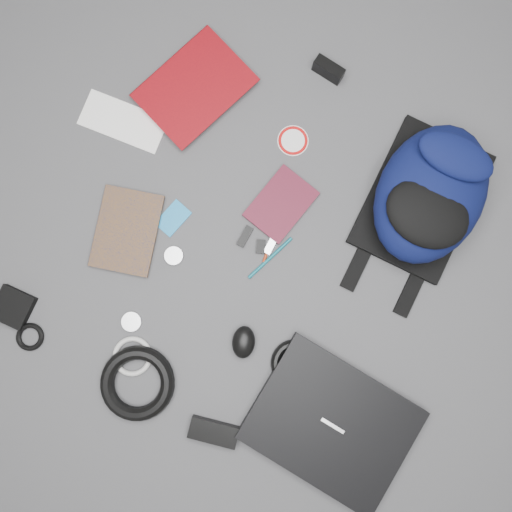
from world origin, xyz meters
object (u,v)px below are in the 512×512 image
at_px(comic_book, 97,225).
at_px(pouch, 13,307).
at_px(dvd_case, 281,204).
at_px(backpack, 431,194).
at_px(textbook_red, 168,60).
at_px(laptop, 332,424).
at_px(mouse, 244,342).
at_px(compact_camera, 328,70).
at_px(power_brick, 214,432).

distance_m(comic_book, pouch, 0.31).
bearing_deg(comic_book, dvd_case, 17.90).
bearing_deg(backpack, textbook_red, 176.86).
bearing_deg(backpack, pouch, -138.96).
xyz_separation_m(laptop, textbook_red, (-0.82, 0.69, -0.00)).
xyz_separation_m(laptop, pouch, (-0.89, -0.09, -0.01)).
bearing_deg(mouse, pouch, 177.41).
height_order(compact_camera, pouch, compact_camera).
distance_m(laptop, mouse, 0.31).
distance_m(compact_camera, power_brick, 1.01).
xyz_separation_m(backpack, textbook_red, (-0.78, 0.05, -0.07)).
bearing_deg(backpack, compact_camera, 151.06).
bearing_deg(mouse, dvd_case, 80.64).
height_order(backpack, pouch, backpack).
bearing_deg(textbook_red, backpack, 17.57).
bearing_deg(dvd_case, backpack, 40.86).
bearing_deg(dvd_case, textbook_red, 166.83).
relative_size(dvd_case, power_brick, 1.40).
bearing_deg(textbook_red, compact_camera, 42.93).
relative_size(backpack, laptop, 1.05).
bearing_deg(comic_book, power_brick, -48.30).
distance_m(power_brick, pouch, 0.62).
xyz_separation_m(backpack, dvd_case, (-0.33, -0.17, -0.08)).
bearing_deg(dvd_case, power_brick, -67.48).
distance_m(laptop, pouch, 0.89).
relative_size(mouse, power_brick, 0.67).
bearing_deg(backpack, dvd_case, -151.96).
height_order(comic_book, mouse, mouse).
height_order(mouse, power_brick, mouse).
bearing_deg(compact_camera, dvd_case, -76.28).
bearing_deg(mouse, power_brick, -102.56).
xyz_separation_m(laptop, compact_camera, (-0.41, 0.85, 0.00)).
relative_size(comic_book, power_brick, 1.76).
xyz_separation_m(backpack, compact_camera, (-0.38, 0.21, -0.06)).
bearing_deg(dvd_case, compact_camera, 109.51).
height_order(power_brick, pouch, power_brick).
bearing_deg(textbook_red, pouch, -74.01).
distance_m(backpack, pouch, 1.13).
bearing_deg(pouch, laptop, 6.01).
relative_size(comic_book, compact_camera, 2.62).
distance_m(comic_book, compact_camera, 0.75).
bearing_deg(backpack, mouse, -115.30).
height_order(textbook_red, comic_book, textbook_red).
bearing_deg(power_brick, comic_book, 134.47).
height_order(dvd_case, mouse, mouse).
bearing_deg(comic_book, textbook_red, 79.01).
bearing_deg(mouse, compact_camera, 78.49).
height_order(comic_book, pouch, pouch).
height_order(laptop, textbook_red, laptop).
xyz_separation_m(comic_book, dvd_case, (0.42, 0.27, -0.00)).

